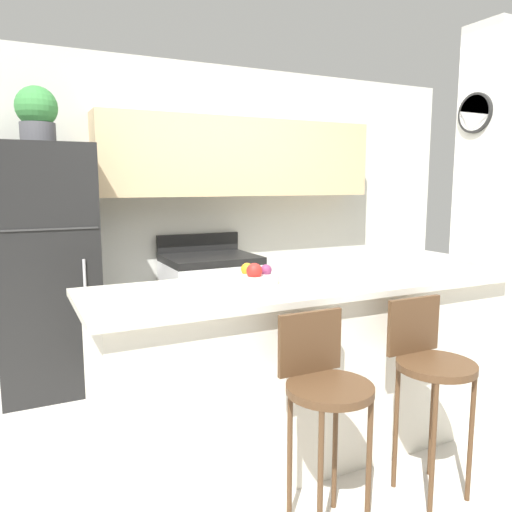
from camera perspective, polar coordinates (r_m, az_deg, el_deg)
The scene contains 11 objects.
ground_plane at distance 3.11m, azimuth 5.97°, elevation -20.86°, with size 14.00×14.00×0.00m, color beige.
wall_back at distance 4.50m, azimuth -5.25°, elevation 7.53°, with size 5.60×0.38×2.55m.
pillar_right at distance 3.82m, azimuth 24.97°, elevation 4.00°, with size 0.38×0.32×2.55m.
counter_bar at distance 2.91m, azimuth 6.12°, elevation -12.30°, with size 2.47×0.77×0.98m.
refrigerator at distance 3.93m, azimuth -22.83°, elevation -1.44°, with size 0.68×0.70×1.79m.
stove_range at distance 4.32m, azimuth -5.17°, elevation -5.84°, with size 0.76×0.63×1.07m.
bar_stool_left at distance 2.23m, azimuth 7.83°, elevation -14.90°, with size 0.37×0.37×0.95m.
bar_stool_right at distance 2.60m, azimuth 19.24°, elevation -11.87°, with size 0.37×0.37×0.95m.
potted_plant_on_fridge at distance 3.91m, azimuth -23.77°, elevation 14.65°, with size 0.28×0.28×0.39m.
fruit_bowl at distance 2.67m, azimuth -0.05°, elevation -2.37°, with size 0.25×0.25×0.12m.
trash_bin at distance 3.95m, azimuth -13.70°, elevation -11.54°, with size 0.28×0.28×0.38m.
Camera 1 is at (-1.47, -2.29, 1.52)m, focal length 35.00 mm.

